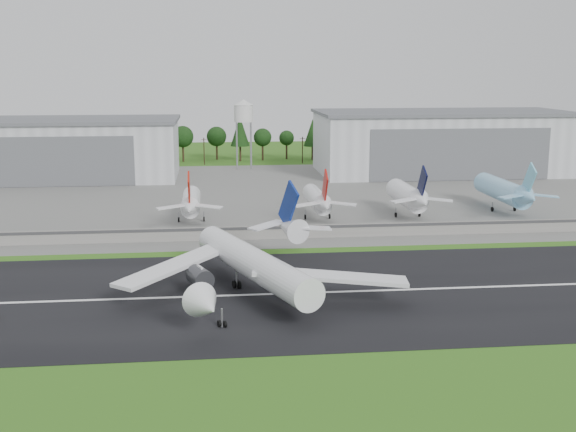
{
  "coord_description": "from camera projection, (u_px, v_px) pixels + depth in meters",
  "views": [
    {
      "loc": [
        -19.27,
        -120.88,
        42.3
      ],
      "look_at": [
        -1.86,
        40.0,
        9.0
      ],
      "focal_mm": 45.0,
      "sensor_mm": 36.0,
      "label": 1
    }
  ],
  "objects": [
    {
      "name": "parked_jet_red_a",
      "position": [
        191.0,
        202.0,
        198.96
      ],
      "size": [
        7.36,
        31.29,
        16.35
      ],
      "color": "white",
      "rests_on": "ground"
    },
    {
      "name": "treeline",
      "position": [
        252.0,
        160.0,
        337.63
      ],
      "size": [
        320.0,
        16.0,
        22.0
      ],
      "primitive_type": null,
      "color": "black",
      "rests_on": "ground"
    },
    {
      "name": "runway",
      "position": [
        315.0,
        293.0,
        138.0
      ],
      "size": [
        320.0,
        60.0,
        0.1
      ],
      "primitive_type": "cube",
      "color": "black",
      "rests_on": "ground"
    },
    {
      "name": "utility_poles",
      "position": [
        254.0,
        164.0,
        323.03
      ],
      "size": [
        230.0,
        3.0,
        12.0
      ],
      "primitive_type": null,
      "color": "black",
      "rests_on": "ground"
    },
    {
      "name": "blast_fence",
      "position": [
        289.0,
        232.0,
        181.45
      ],
      "size": [
        240.0,
        0.61,
        3.5
      ],
      "color": "gray",
      "rests_on": "ground"
    },
    {
      "name": "hangar_west",
      "position": [
        52.0,
        149.0,
        278.09
      ],
      "size": [
        97.0,
        44.0,
        23.2
      ],
      "color": "silver",
      "rests_on": "ground"
    },
    {
      "name": "parked_jet_navy",
      "position": [
        410.0,
        196.0,
        205.46
      ],
      "size": [
        7.36,
        31.29,
        16.9
      ],
      "color": "white",
      "rests_on": "ground"
    },
    {
      "name": "apron",
      "position": [
        268.0,
        195.0,
        245.11
      ],
      "size": [
        320.0,
        150.0,
        0.1
      ],
      "primitive_type": "cube",
      "color": "slate",
      "rests_on": "ground"
    },
    {
      "name": "parked_jet_skyblue",
      "position": [
        506.0,
        191.0,
        213.58
      ],
      "size": [
        7.36,
        37.29,
        17.04
      ],
      "color": "#88C6EC",
      "rests_on": "ground"
    },
    {
      "name": "parked_jet_red_b",
      "position": [
        318.0,
        200.0,
        202.71
      ],
      "size": [
        7.36,
        31.29,
        16.33
      ],
      "color": "white",
      "rests_on": "ground"
    },
    {
      "name": "hangar_east",
      "position": [
        442.0,
        142.0,
        294.22
      ],
      "size": [
        102.0,
        47.0,
        25.2
      ],
      "color": "silver",
      "rests_on": "ground"
    },
    {
      "name": "runway_centerline",
      "position": [
        315.0,
        293.0,
        137.98
      ],
      "size": [
        220.0,
        1.0,
        0.02
      ],
      "primitive_type": "cube",
      "color": "white",
      "rests_on": "runway"
    },
    {
      "name": "ground",
      "position": [
        323.0,
        310.0,
        128.27
      ],
      "size": [
        600.0,
        600.0,
        0.0
      ],
      "primitive_type": "plane",
      "color": "#345C16",
      "rests_on": "ground"
    },
    {
      "name": "water_tower",
      "position": [
        244.0,
        111.0,
        302.94
      ],
      "size": [
        8.4,
        8.4,
        29.4
      ],
      "color": "#99999E",
      "rests_on": "ground"
    },
    {
      "name": "main_airliner",
      "position": [
        253.0,
        271.0,
        135.39
      ],
      "size": [
        53.57,
        57.36,
        18.17
      ],
      "rotation": [
        0.0,
        0.0,
        3.5
      ],
      "color": "white",
      "rests_on": "runway"
    }
  ]
}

